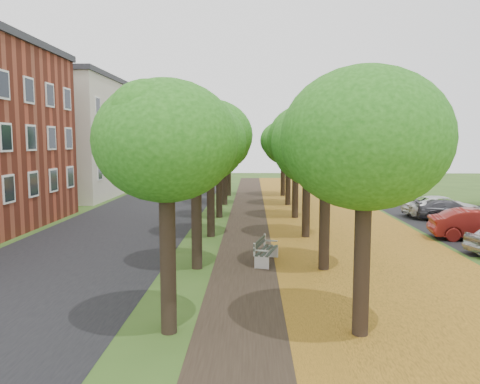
# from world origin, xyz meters

# --- Properties ---
(ground) EXTENTS (120.00, 120.00, 0.00)m
(ground) POSITION_xyz_m (0.00, 0.00, 0.00)
(ground) COLOR #2D4C19
(ground) RESTS_ON ground
(street_asphalt) EXTENTS (8.00, 70.00, 0.01)m
(street_asphalt) POSITION_xyz_m (-7.50, 15.00, 0.00)
(street_asphalt) COLOR black
(street_asphalt) RESTS_ON ground
(footpath) EXTENTS (3.20, 70.00, 0.01)m
(footpath) POSITION_xyz_m (0.00, 15.00, 0.00)
(footpath) COLOR black
(footpath) RESTS_ON ground
(leaf_verge) EXTENTS (7.50, 70.00, 0.01)m
(leaf_verge) POSITION_xyz_m (5.00, 15.00, 0.01)
(leaf_verge) COLOR #B87B22
(leaf_verge) RESTS_ON ground
(tree_row_west) EXTENTS (3.92, 33.92, 6.52)m
(tree_row_west) POSITION_xyz_m (-2.20, 15.00, 4.82)
(tree_row_west) COLOR black
(tree_row_west) RESTS_ON ground
(tree_row_east) EXTENTS (3.92, 33.92, 6.52)m
(tree_row_east) POSITION_xyz_m (2.60, 15.00, 4.82)
(tree_row_east) COLOR black
(tree_row_east) RESTS_ON ground
(building_cream) EXTENTS (10.30, 20.30, 10.40)m
(building_cream) POSITION_xyz_m (-17.00, 33.00, 5.21)
(building_cream) COLOR beige
(building_cream) RESTS_ON ground
(bench) EXTENTS (1.04, 2.09, 0.95)m
(bench) POSITION_xyz_m (0.42, 6.90, 0.49)
(bench) COLOR #28322A
(bench) RESTS_ON ground
(car_red) EXTENTS (4.74, 2.21, 1.50)m
(car_red) POSITION_xyz_m (11.00, 11.51, 0.75)
(car_red) COLOR maroon
(car_red) RESTS_ON ground
(car_grey) EXTENTS (4.39, 2.15, 1.23)m
(car_grey) POSITION_xyz_m (11.99, 17.31, 0.61)
(car_grey) COLOR #34353A
(car_grey) RESTS_ON ground
(car_white) EXTENTS (5.12, 2.79, 1.36)m
(car_white) POSITION_xyz_m (11.96, 18.37, 0.68)
(car_white) COLOR silver
(car_white) RESTS_ON ground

